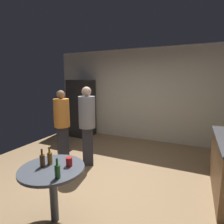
# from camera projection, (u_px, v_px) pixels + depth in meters

# --- Properties ---
(ground_plane) EXTENTS (5.20, 5.20, 0.10)m
(ground_plane) POSITION_uv_depth(u_px,v_px,m) (93.00, 181.00, 3.40)
(ground_plane) COLOR #9E7C56
(wall_back) EXTENTS (5.32, 0.06, 2.70)m
(wall_back) POSITION_uv_depth(u_px,v_px,m) (137.00, 95.00, 5.51)
(wall_back) COLOR silver
(wall_back) RESTS_ON ground_plane
(refrigerator) EXTENTS (0.70, 0.68, 1.80)m
(refrigerator) POSITION_uv_depth(u_px,v_px,m) (81.00, 108.00, 5.90)
(refrigerator) COLOR black
(refrigerator) RESTS_ON ground_plane
(foreground_table) EXTENTS (0.80, 0.80, 0.73)m
(foreground_table) POSITION_uv_depth(u_px,v_px,m) (52.00, 175.00, 2.28)
(foreground_table) COLOR #4C515B
(foreground_table) RESTS_ON ground_plane
(beer_bottle_amber) EXTENTS (0.06, 0.06, 0.23)m
(beer_bottle_amber) POSITION_uv_depth(u_px,v_px,m) (50.00, 158.00, 2.34)
(beer_bottle_amber) COLOR #8C5919
(beer_bottle_amber) RESTS_ON foreground_table
(beer_bottle_brown) EXTENTS (0.06, 0.06, 0.23)m
(beer_bottle_brown) POSITION_uv_depth(u_px,v_px,m) (42.00, 160.00, 2.27)
(beer_bottle_brown) COLOR #593314
(beer_bottle_brown) RESTS_ON foreground_table
(beer_bottle_green) EXTENTS (0.06, 0.06, 0.23)m
(beer_bottle_green) POSITION_uv_depth(u_px,v_px,m) (57.00, 171.00, 2.01)
(beer_bottle_green) COLOR #26662D
(beer_bottle_green) RESTS_ON foreground_table
(plastic_cup_red) EXTENTS (0.08, 0.08, 0.11)m
(plastic_cup_red) POSITION_uv_depth(u_px,v_px,m) (69.00, 162.00, 2.30)
(plastic_cup_red) COLOR red
(plastic_cup_red) RESTS_ON foreground_table
(person_in_orange_shirt) EXTENTS (0.47, 0.47, 1.58)m
(person_in_orange_shirt) POSITION_uv_depth(u_px,v_px,m) (62.00, 120.00, 4.02)
(person_in_orange_shirt) COLOR #2D2D38
(person_in_orange_shirt) RESTS_ON ground_plane
(person_in_gray_shirt) EXTENTS (0.47, 0.47, 1.67)m
(person_in_gray_shirt) POSITION_uv_depth(u_px,v_px,m) (87.00, 120.00, 3.79)
(person_in_gray_shirt) COLOR #2D2D38
(person_in_gray_shirt) RESTS_ON ground_plane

